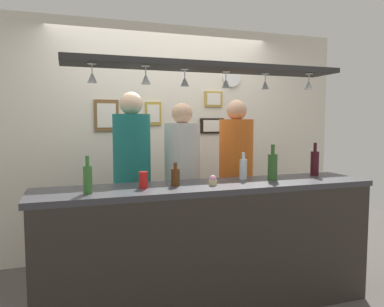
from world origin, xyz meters
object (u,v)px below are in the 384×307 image
cupcake (213,181)px  picture_frame_upper_small (214,99)px  bottle_soda_clear (243,169)px  bottle_beer_green_import (88,178)px  picture_frame_lower_pair (212,126)px  drink_can (143,180)px  picture_frame_caricature (106,116)px  wall_clock (232,78)px  picture_frame_crest (153,113)px  bottle_beer_brown_stubby (175,177)px  person_left_teal_shirt (132,169)px  person_middle_white_patterned_shirt (182,173)px  person_right_orange_shirt (236,168)px  bottle_champagne_green (273,166)px  bottle_wine_dark_red (315,163)px

cupcake → picture_frame_upper_small: bearing=68.0°
bottle_soda_clear → bottle_beer_green_import: (-1.29, -0.21, 0.01)m
cupcake → picture_frame_upper_small: 1.73m
picture_frame_lower_pair → drink_can: bearing=-128.3°
cupcake → drink_can: bearing=174.8°
picture_frame_upper_small → picture_frame_caricature: (-1.24, 0.00, -0.20)m
picture_frame_lower_pair → wall_clock: size_ratio=1.36×
picture_frame_crest → wall_clock: size_ratio=1.18×
bottle_beer_brown_stubby → cupcake: 0.30m
person_left_teal_shirt → picture_frame_lower_pair: person_left_teal_shirt is taller
person_middle_white_patterned_shirt → person_right_orange_shirt: person_right_orange_shirt is taller
wall_clock → person_middle_white_patterned_shirt: bearing=-139.4°
picture_frame_caricature → wall_clock: size_ratio=1.55×
person_middle_white_patterned_shirt → picture_frame_crest: bearing=98.7°
bottle_beer_brown_stubby → bottle_beer_green_import: bearing=-171.1°
person_middle_white_patterned_shirt → wall_clock: (0.85, 0.73, 1.02)m
person_right_orange_shirt → picture_frame_upper_small: (0.05, 0.73, 0.73)m
person_left_teal_shirt → picture_frame_lower_pair: 1.36m
bottle_champagne_green → cupcake: size_ratio=3.85×
picture_frame_caricature → wall_clock: 1.54m
bottle_beer_green_import → bottle_champagne_green: bearing=3.9°
bottle_champagne_green → picture_frame_caricature: (-1.22, 1.38, 0.44)m
cupcake → wall_clock: size_ratio=0.35×
bottle_beer_green_import → picture_frame_caricature: (0.29, 1.48, 0.45)m
bottle_soda_clear → drink_can: (-0.89, -0.14, -0.03)m
bottle_beer_brown_stubby → picture_frame_upper_small: 1.77m
bottle_soda_clear → bottle_beer_green_import: size_ratio=0.88×
picture_frame_upper_small → bottle_beer_green_import: bearing=-135.9°
bottle_beer_brown_stubby → bottle_soda_clear: bottle_soda_clear is taller
person_right_orange_shirt → picture_frame_upper_small: bearing=86.0°
bottle_champagne_green → cupcake: (-0.57, -0.08, -0.08)m
bottle_wine_dark_red → drink_can: (-1.61, -0.14, -0.06)m
picture_frame_upper_small → bottle_beer_brown_stubby: bearing=-122.3°
person_middle_white_patterned_shirt → bottle_beer_brown_stubby: size_ratio=9.38×
bottle_champagne_green → wall_clock: size_ratio=1.36×
cupcake → bottle_beer_green_import: bearing=-178.4°
bottle_champagne_green → bottle_wine_dark_red: 0.52m
picture_frame_caricature → person_right_orange_shirt: bearing=-31.5°
picture_frame_upper_small → picture_frame_lower_pair: 0.32m
drink_can → person_left_teal_shirt: bearing=87.4°
cupcake → picture_frame_upper_small: (0.59, 1.46, 0.72)m
wall_clock → cupcake: bearing=-119.5°
bottle_wine_dark_red → picture_frame_upper_small: size_ratio=1.36×
person_right_orange_shirt → bottle_champagne_green: 0.66m
picture_frame_crest → picture_frame_upper_small: size_ratio=1.18×
cupcake → picture_frame_lower_pair: 1.62m
person_left_teal_shirt → drink_can: (-0.03, -0.68, 0.01)m
person_middle_white_patterned_shirt → picture_frame_crest: size_ratio=6.49×
bottle_soda_clear → person_left_teal_shirt: bearing=147.9°
picture_frame_upper_small → bottle_wine_dark_red: bearing=-69.2°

